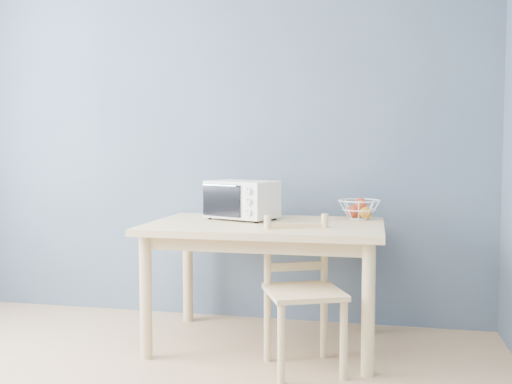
% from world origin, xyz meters
% --- Properties ---
extents(dining_table, '(1.40, 0.90, 0.75)m').
position_xyz_m(dining_table, '(0.56, 1.70, 0.65)').
color(dining_table, '#DFBD86').
rests_on(dining_table, ground).
extents(toaster_oven, '(0.49, 0.42, 0.25)m').
position_xyz_m(toaster_oven, '(0.36, 1.85, 0.88)').
color(toaster_oven, white).
rests_on(toaster_oven, dining_table).
extents(fruit_basket, '(0.27, 0.27, 0.14)m').
position_xyz_m(fruit_basket, '(1.11, 2.01, 0.82)').
color(fruit_basket, white).
rests_on(fruit_basket, dining_table).
extents(dining_chair, '(0.51, 0.51, 0.83)m').
position_xyz_m(dining_chair, '(0.82, 1.38, 0.41)').
color(dining_chair, '#DFBD86').
rests_on(dining_chair, ground).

